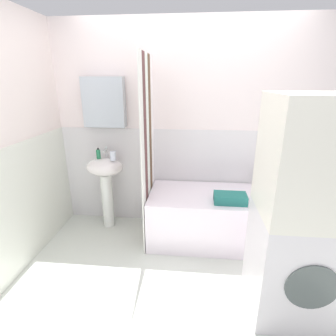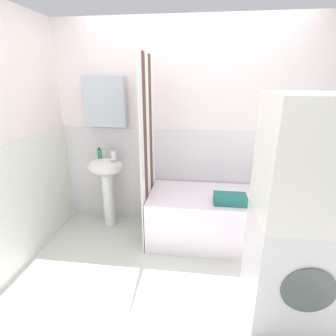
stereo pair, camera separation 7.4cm
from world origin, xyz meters
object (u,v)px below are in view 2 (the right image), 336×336
at_px(body_wash_bottle, 267,182).
at_px(washer_dryer_stack, 302,216).
at_px(soap_dispenser, 100,153).
at_px(towel_folded, 230,199).
at_px(bathtub, 218,218).
at_px(sink, 107,177).
at_px(conditioner_bottle, 278,179).
at_px(toothbrush_cup, 114,155).
at_px(shampoo_bottle, 261,179).

xyz_separation_m(body_wash_bottle, washer_dryer_stack, (-0.05, -1.17, 0.21)).
relative_size(soap_dispenser, towel_folded, 0.40).
bearing_deg(bathtub, sink, 172.69).
bearing_deg(bathtub, conditioner_bottle, 24.06).
relative_size(toothbrush_cup, conditioner_bottle, 0.48).
relative_size(body_wash_bottle, washer_dryer_stack, 0.09).
bearing_deg(washer_dryer_stack, towel_folded, 120.41).
bearing_deg(toothbrush_cup, bathtub, -6.68).
distance_m(soap_dispenser, shampoo_bottle, 1.90).
xyz_separation_m(toothbrush_cup, body_wash_bottle, (1.76, 0.13, -0.29)).
distance_m(sink, bathtub, 1.39).
distance_m(conditioner_bottle, body_wash_bottle, 0.13).
bearing_deg(sink, towel_folded, -14.16).
bearing_deg(soap_dispenser, sink, -8.86).
xyz_separation_m(bathtub, washer_dryer_stack, (0.50, -0.90, 0.56)).
height_order(sink, bathtub, sink).
bearing_deg(sink, shampoo_bottle, 3.18).
distance_m(toothbrush_cup, bathtub, 1.39).
height_order(sink, washer_dryer_stack, washer_dryer_stack).
bearing_deg(washer_dryer_stack, shampoo_bottle, 91.11).
relative_size(soap_dispenser, toothbrush_cup, 1.28).
distance_m(shampoo_bottle, washer_dryer_stack, 1.18).
relative_size(sink, soap_dispenser, 6.76).
height_order(soap_dispenser, towel_folded, soap_dispenser).
bearing_deg(sink, bathtub, -7.31).
height_order(body_wash_bottle, washer_dryer_stack, washer_dryer_stack).
height_order(sink, conditioner_bottle, sink).
relative_size(body_wash_bottle, shampoo_bottle, 0.65).
bearing_deg(shampoo_bottle, soap_dispenser, -177.26).
height_order(sink, toothbrush_cup, toothbrush_cup).
bearing_deg(toothbrush_cup, towel_folded, -14.21).
bearing_deg(body_wash_bottle, sink, -176.86).
xyz_separation_m(sink, shampoo_bottle, (1.81, 0.10, 0.03)).
bearing_deg(shampoo_bottle, bathtub, -150.37).
distance_m(soap_dispenser, body_wash_bottle, 1.98).
xyz_separation_m(sink, conditioner_bottle, (2.01, 0.13, 0.02)).
height_order(conditioner_bottle, body_wash_bottle, conditioner_bottle).
relative_size(towel_folded, washer_dryer_stack, 0.20).
bearing_deg(body_wash_bottle, toothbrush_cup, -175.71).
bearing_deg(sink, body_wash_bottle, 3.14).
height_order(soap_dispenser, bathtub, soap_dispenser).
distance_m(body_wash_bottle, washer_dryer_stack, 1.19).
height_order(toothbrush_cup, shampoo_bottle, toothbrush_cup).
bearing_deg(bathtub, washer_dryer_stack, -60.78).
bearing_deg(conditioner_bottle, body_wash_bottle, -168.70).
relative_size(conditioner_bottle, body_wash_bottle, 1.40).
bearing_deg(soap_dispenser, body_wash_bottle, 2.72).
xyz_separation_m(conditioner_bottle, washer_dryer_stack, (-0.17, -1.20, 0.18)).
bearing_deg(sink, conditioner_bottle, 3.65).
xyz_separation_m(sink, towel_folded, (1.42, -0.36, -0.03)).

